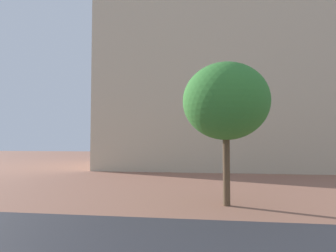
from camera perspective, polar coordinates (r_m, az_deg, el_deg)
The scene contains 3 objects.
ground_plane at distance 10.06m, azimuth 0.60°, elevation -18.48°, with size 120.00×120.00×0.00m, color #93604C.
landmark_building at distance 32.45m, azimuth 9.17°, elevation 12.72°, with size 22.57×13.60×38.29m.
tree_curb_far at distance 12.67m, azimuth 11.18°, elevation 4.68°, with size 3.65×3.65×6.02m.
Camera 1 is at (1.27, 0.40, 2.71)m, focal length 31.30 mm.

